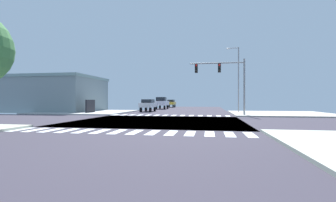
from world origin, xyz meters
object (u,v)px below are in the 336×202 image
Objects in this scene: street_lamp at (237,74)px; sedan_nearside_1 at (148,104)px; bank_building at (59,94)px; traffic_signal_mast at (222,74)px; pickup_trailing_1 at (162,102)px; sedan_queued_2 at (171,103)px.

street_lamp is 13.76m from sedan_nearside_1.
bank_building is 13.76m from sedan_nearside_1.
street_lamp reaches higher than traffic_signal_mast.
sedan_nearside_1 is 10.99m from pickup_trailing_1.
street_lamp is 0.69× the size of bank_building.
bank_building reaches higher than pickup_trailing_1.
traffic_signal_mast is 1.47× the size of sedan_nearside_1.
traffic_signal_mast is 32.82m from sedan_queued_2.
sedan_queued_2 is at bearing 109.13° from traffic_signal_mast.
bank_building is 3.09× the size of sedan_queued_2.
street_lamp is 27.39m from sedan_queued_2.
traffic_signal_mast reaches higher than sedan_queued_2.
bank_building is 3.09× the size of sedan_nearside_1.
street_lamp reaches higher than sedan_nearside_1.
sedan_nearside_1 is at bearing 90.00° from pickup_trailing_1.
street_lamp is at bearing 175.29° from sedan_nearside_1.
sedan_queued_2 is at bearing -90.00° from sedan_nearside_1.
street_lamp reaches higher than pickup_trailing_1.
sedan_nearside_1 is 1.00× the size of sedan_queued_2.
pickup_trailing_1 is (13.50, 13.20, -1.38)m from bank_building.
sedan_nearside_1 is 22.63m from sedan_queued_2.
sedan_queued_2 is (-10.70, 30.83, -3.53)m from traffic_signal_mast.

